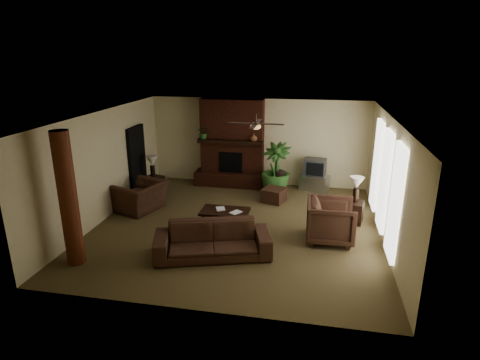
% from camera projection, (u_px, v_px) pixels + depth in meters
% --- Properties ---
extents(room_shell, '(7.00, 7.00, 7.00)m').
position_uv_depth(room_shell, '(237.00, 173.00, 9.64)').
color(room_shell, brown).
rests_on(room_shell, ground).
extents(fireplace, '(2.40, 0.70, 2.80)m').
position_uv_depth(fireplace, '(232.00, 150.00, 12.87)').
color(fireplace, '#4A2013').
rests_on(fireplace, ground).
extents(windows, '(0.08, 3.65, 2.35)m').
position_uv_depth(windows, '(384.00, 181.00, 9.22)').
color(windows, white).
rests_on(windows, ground).
extents(log_column, '(0.36, 0.36, 2.80)m').
position_uv_depth(log_column, '(68.00, 200.00, 7.93)').
color(log_column, brown).
rests_on(log_column, ground).
extents(doorway, '(0.10, 1.00, 2.10)m').
position_uv_depth(doorway, '(137.00, 161.00, 12.05)').
color(doorway, black).
rests_on(doorway, ground).
extents(ceiling_fan, '(1.35, 1.35, 0.37)m').
position_uv_depth(ceiling_fan, '(256.00, 125.00, 9.50)').
color(ceiling_fan, black).
rests_on(ceiling_fan, ceiling).
extents(sofa, '(2.57, 1.39, 0.96)m').
position_uv_depth(sofa, '(212.00, 235.00, 8.49)').
color(sofa, '#41281C').
rests_on(sofa, ground).
extents(armchair_left, '(1.14, 1.40, 1.06)m').
position_uv_depth(armchair_left, '(140.00, 192.00, 10.94)').
color(armchair_left, '#41281C').
rests_on(armchair_left, ground).
extents(armchair_right, '(1.01, 1.07, 1.08)m').
position_uv_depth(armchair_right, '(331.00, 219.00, 9.15)').
color(armchair_right, '#41281C').
rests_on(armchair_right, ground).
extents(coffee_table, '(1.20, 0.70, 0.43)m').
position_uv_depth(coffee_table, '(225.00, 212.00, 9.96)').
color(coffee_table, black).
rests_on(coffee_table, ground).
extents(ottoman, '(0.76, 0.76, 0.40)m').
position_uv_depth(ottoman, '(274.00, 195.00, 11.67)').
color(ottoman, '#41281C').
rests_on(ottoman, ground).
extents(tv_stand, '(0.97, 0.77, 0.50)m').
position_uv_depth(tv_stand, '(314.00, 183.00, 12.60)').
color(tv_stand, '#B4B3B6').
rests_on(tv_stand, ground).
extents(tv, '(0.72, 0.62, 0.52)m').
position_uv_depth(tv, '(315.00, 167.00, 12.44)').
color(tv, '#3C3C3F').
rests_on(tv, tv_stand).
extents(floor_vase, '(0.34, 0.34, 0.77)m').
position_uv_depth(floor_vase, '(280.00, 180.00, 12.29)').
color(floor_vase, black).
rests_on(floor_vase, ground).
extents(floor_plant, '(1.35, 1.79, 0.89)m').
position_uv_depth(floor_plant, '(275.00, 180.00, 12.27)').
color(floor_plant, '#305D25').
rests_on(floor_plant, ground).
extents(side_table_left, '(0.63, 0.63, 0.55)m').
position_uv_depth(side_table_left, '(154.00, 185.00, 12.28)').
color(side_table_left, black).
rests_on(side_table_left, ground).
extents(lamp_left, '(0.46, 0.46, 0.65)m').
position_uv_depth(lamp_left, '(152.00, 162.00, 12.08)').
color(lamp_left, black).
rests_on(lamp_left, side_table_left).
extents(side_table_right, '(0.59, 0.59, 0.55)m').
position_uv_depth(side_table_right, '(353.00, 212.00, 10.26)').
color(side_table_right, black).
rests_on(side_table_right, ground).
extents(lamp_right, '(0.40, 0.40, 0.65)m').
position_uv_depth(lamp_right, '(357.00, 185.00, 10.08)').
color(lamp_right, black).
rests_on(lamp_right, side_table_right).
extents(mantel_plant, '(0.44, 0.47, 0.33)m').
position_uv_depth(mantel_plant, '(204.00, 134.00, 12.62)').
color(mantel_plant, '#305D25').
rests_on(mantel_plant, fireplace).
extents(mantel_vase, '(0.23, 0.24, 0.22)m').
position_uv_depth(mantel_vase, '(254.00, 138.00, 12.31)').
color(mantel_vase, brown).
rests_on(mantel_vase, fireplace).
extents(book_a, '(0.21, 0.10, 0.29)m').
position_uv_depth(book_a, '(216.00, 204.00, 9.94)').
color(book_a, '#999999').
rests_on(book_a, coffee_table).
extents(book_b, '(0.19, 0.13, 0.29)m').
position_uv_depth(book_b, '(233.00, 206.00, 9.81)').
color(book_b, '#999999').
rests_on(book_b, coffee_table).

